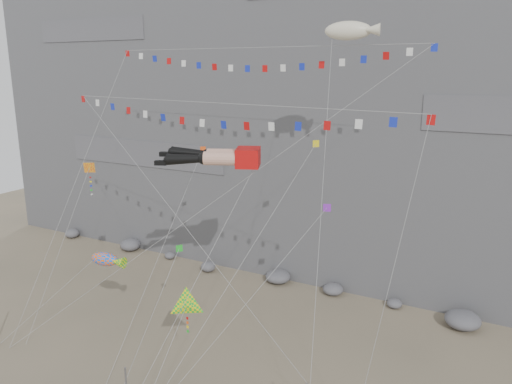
# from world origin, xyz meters

# --- Properties ---
(ground) EXTENTS (120.00, 120.00, 0.00)m
(ground) POSITION_xyz_m (0.00, 0.00, 0.00)
(ground) COLOR #85755C
(ground) RESTS_ON ground
(cliff) EXTENTS (80.00, 28.00, 50.00)m
(cliff) POSITION_xyz_m (0.00, 32.00, 25.00)
(cliff) COLOR slate
(cliff) RESTS_ON ground
(talus_boulders) EXTENTS (60.00, 3.00, 1.20)m
(talus_boulders) POSITION_xyz_m (0.00, 17.00, 0.60)
(talus_boulders) COLOR slate
(talus_boulders) RESTS_ON ground
(legs_kite) EXTENTS (7.85, 13.73, 19.67)m
(legs_kite) POSITION_xyz_m (1.15, 4.28, 15.26)
(legs_kite) COLOR #BD0C0B
(legs_kite) RESTS_ON ground
(flag_banner_upper) EXTENTS (28.11, 15.58, 31.14)m
(flag_banner_upper) POSITION_xyz_m (0.74, 10.72, 23.24)
(flag_banner_upper) COLOR #BD0C0B
(flag_banner_upper) RESTS_ON ground
(flag_banner_lower) EXTENTS (30.18, 7.18, 23.36)m
(flag_banner_lower) POSITION_xyz_m (1.35, 3.18, 19.26)
(flag_banner_lower) COLOR #BD0C0B
(flag_banner_lower) RESTS_ON ground
(harlequin_kite) EXTENTS (2.39, 7.89, 15.13)m
(harlequin_kite) POSITION_xyz_m (-11.29, 3.34, 13.42)
(harlequin_kite) COLOR red
(harlequin_kite) RESTS_ON ground
(fish_windsock) EXTENTS (8.83, 6.22, 11.03)m
(fish_windsock) POSITION_xyz_m (-7.63, 0.76, 6.81)
(fish_windsock) COLOR #FF610D
(fish_windsock) RESTS_ON ground
(delta_kite) EXTENTS (2.42, 6.99, 8.54)m
(delta_kite) POSITION_xyz_m (1.95, -1.46, 6.03)
(delta_kite) COLOR yellow
(delta_kite) RESTS_ON ground
(blimp_windsock) EXTENTS (4.83, 13.43, 27.24)m
(blimp_windsock) POSITION_xyz_m (8.96, 9.26, 24.16)
(blimp_windsock) COLOR beige
(blimp_windsock) RESTS_ON ground
(small_kite_a) EXTENTS (2.22, 16.07, 21.47)m
(small_kite_a) POSITION_xyz_m (-3.38, 8.45, 14.45)
(small_kite_a) COLOR #F55014
(small_kite_a) RESTS_ON ground
(small_kite_b) EXTENTS (7.59, 13.06, 18.43)m
(small_kite_b) POSITION_xyz_m (8.72, 6.38, 11.64)
(small_kite_b) COLOR purple
(small_kite_b) RESTS_ON ground
(small_kite_c) EXTENTS (1.09, 7.91, 11.48)m
(small_kite_c) POSITION_xyz_m (-0.35, 0.88, 8.78)
(small_kite_c) COLOR green
(small_kite_c) RESTS_ON ground
(small_kite_d) EXTENTS (5.70, 16.09, 22.76)m
(small_kite_d) POSITION_xyz_m (6.76, 8.74, 15.71)
(small_kite_d) COLOR yellow
(small_kite_d) RESTS_ON ground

